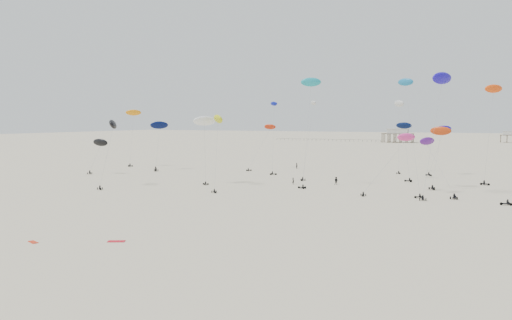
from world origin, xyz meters
The scene contains 29 objects.
ground_plane centered at (0.00, 200.00, 0.00)m, with size 900.00×900.00×0.00m, color beige.
pavilion_main centered at (-10.00, 350.00, 4.22)m, with size 21.00×13.00×9.80m.
pavilion_small centered at (60.00, 380.00, 3.49)m, with size 9.00×7.00×8.00m.
pier_fence centered at (-62.00, 350.00, 0.77)m, with size 80.20×0.20×1.50m.
rig_0 centered at (28.23, 101.25, 9.69)m, with size 9.45×14.76×17.53m.
rig_1 centered at (36.29, 99.76, 7.50)m, with size 9.00×10.39×13.52m.
rig_3 centered at (1.51, 119.68, 11.99)m, with size 4.32×17.59×24.59m.
rig_4 centered at (34.02, 141.87, 11.02)m, with size 6.88×10.00×14.67m.
rig_5 centered at (-19.07, 137.81, 11.24)m, with size 4.96×14.45×17.43m.
rig_6 centered at (-49.01, 120.64, 12.38)m, with size 6.55×9.60×15.56m.
rig_8 centered at (-57.58, 102.69, 7.76)m, with size 5.99×5.05×10.54m.
rig_9 centered at (26.14, 126.41, 10.85)m, with size 6.02×10.36×15.99m.
rig_10 centered at (-64.15, 126.83, 15.22)m, with size 5.78×6.76×19.60m.
rig_11 centered at (-11.91, 126.59, 11.24)m, with size 7.16×13.34×23.01m.
rig_12 centered at (29.81, 104.23, 18.68)m, with size 8.25×16.42×27.50m.
rig_13 centered at (-17.97, 96.47, 14.45)m, with size 5.88×7.21×17.00m.
rig_14 centered at (-35.95, 83.33, 13.10)m, with size 6.35×12.07×16.70m.
rig_15 centered at (36.47, 101.71, 21.76)m, with size 5.24×16.26×26.90m.
rig_16 centered at (21.68, 144.45, 18.03)m, with size 4.56×10.25×21.94m.
rig_17 centered at (6.60, 104.77, 21.13)m, with size 5.18×11.65×26.37m.
rig_18 centered at (46.77, 126.21, 18.27)m, with size 4.93×9.75×24.72m.
rig_19 centered at (35.81, 112.39, 10.60)m, with size 4.97×8.40×14.39m.
rig_20 centered at (-13.00, 94.34, 14.54)m, with size 9.83×16.57×20.39m.
spectator_0 centered at (2.97, 103.49, 0.00)m, with size 0.69×0.47×1.89m, color black.
spectator_1 centered at (12.91, 106.80, 0.00)m, with size 1.11×0.64×2.27m, color black.
spectator_2 centered at (-45.74, 114.12, 0.00)m, with size 1.12×0.60×1.89m, color black.
spectator_3 centered at (-9.52, 140.45, 0.00)m, with size 0.82×0.56×2.25m, color black.
grounded_kite_a centered at (2.33, 39.35, 0.00)m, with size 2.20×0.90×0.08m, color red.
grounded_kite_b centered at (-7.17, 34.57, 0.00)m, with size 1.80×0.70×0.07m, color red.
Camera 1 is at (45.29, -10.91, 15.74)m, focal length 35.00 mm.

